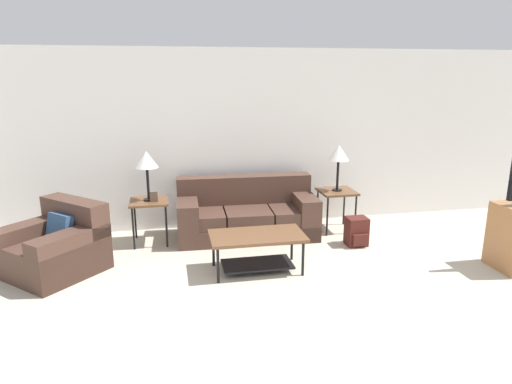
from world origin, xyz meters
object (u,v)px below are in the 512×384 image
Objects in this scene: coffee_table at (257,244)px; table_lamp_left at (147,161)px; side_table_left at (149,205)px; side_table_right at (337,195)px; backpack at (357,232)px; couch at (247,215)px; armchair at (56,248)px; table_lamp_right at (339,154)px.

coffee_table is 1.89m from table_lamp_left.
coffee_table is 1.64× the size of table_lamp_left.
side_table_left is 0.90× the size of table_lamp_left.
side_table_right is 1.56× the size of backpack.
couch reaches higher than side_table_left.
armchair is at bearing -168.75° from side_table_right.
table_lamp_left reaches higher than couch.
backpack is (1.47, 0.54, -0.14)m from coffee_table.
table_lamp_right reaches higher than couch.
side_table_left reaches higher than coffee_table.
couch is at bearing 179.01° from table_lamp_right.
side_table_left is 2.66m from side_table_right.
side_table_right is at bearing 0.00° from table_lamp_left.
coffee_table is 1.64× the size of table_lamp_right.
table_lamp_right is at bearing -0.00° from side_table_left.
coffee_table is 1.82× the size of side_table_left.
backpack is (1.38, -0.66, -0.11)m from couch.
table_lamp_right is (2.66, 0.00, 0.00)m from table_lamp_left.
table_lamp_right reaches higher than armchair.
side_table_right is 2.73m from table_lamp_left.
side_table_left is at bearing -179.01° from couch.
side_table_right is at bearing 0.00° from side_table_left.
couch is 5.09× the size of backpack.
armchair reaches higher than side_table_left.
side_table_left is 1.00× the size of side_table_right.
table_lamp_left is at bearing 166.79° from backpack.
armchair is 1.30m from side_table_left.
table_lamp_left reaches higher than backpack.
table_lamp_right is 1.14m from backpack.
couch is 1.79× the size of coffee_table.
side_table_right is at bearing 94.81° from backpack.
table_lamp_left is at bearing 136.39° from coffee_table.
side_table_right is 0.90× the size of table_lamp_right.
backpack is (3.76, 0.10, -0.10)m from armchair.
table_lamp_right is at bearing 94.81° from backpack.
couch is 2.94× the size of table_lamp_right.
table_lamp_right is at bearing -0.99° from couch.
couch is 1.21m from coffee_table.
table_lamp_right is 1.73× the size of backpack.
side_table_left reaches higher than backpack.
couch reaches higher than armchair.
coffee_table is 2.84× the size of backpack.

